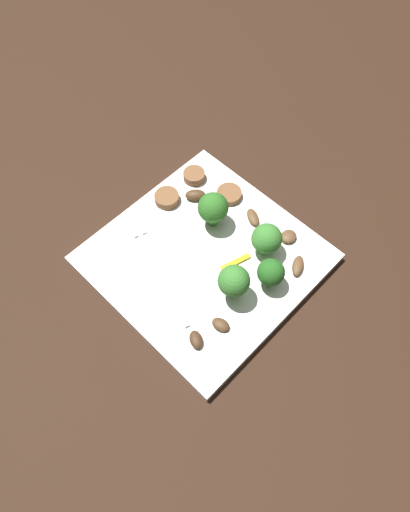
{
  "coord_description": "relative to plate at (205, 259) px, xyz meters",
  "views": [
    {
      "loc": [
        -0.21,
        0.21,
        0.54
      ],
      "look_at": [
        0.0,
        0.0,
        0.01
      ],
      "focal_mm": 32.55,
      "sensor_mm": 36.0,
      "label": 1
    }
  ],
  "objects": [
    {
      "name": "plate",
      "position": [
        0.0,
        0.0,
        0.0
      ],
      "size": [
        0.26,
        0.26,
        0.01
      ],
      "primitive_type": "cube",
      "color": "white",
      "rests_on": "ground_plane"
    },
    {
      "name": "mushroom_5",
      "position": [
        0.08,
        -0.06,
        0.01
      ],
      "size": [
        0.03,
        0.03,
        0.01
      ],
      "primitive_type": "ellipsoid",
      "rotation": [
        0.0,
        0.0,
        3.98
      ],
      "color": "#4C331E",
      "rests_on": "plate"
    },
    {
      "name": "broccoli_floret_1",
      "position": [
        -0.08,
        -0.03,
        0.04
      ],
      "size": [
        0.03,
        0.03,
        0.05
      ],
      "color": "#296420",
      "rests_on": "plate"
    },
    {
      "name": "sausage_slice_1",
      "position": [
        0.1,
        -0.08,
        0.01
      ],
      "size": [
        0.04,
        0.04,
        0.01
      ],
      "primitive_type": "cylinder",
      "rotation": [
        0.0,
        0.0,
        0.67
      ],
      "color": "brown",
      "rests_on": "plate"
    },
    {
      "name": "sausage_slice_2",
      "position": [
        0.1,
        -0.03,
        0.01
      ],
      "size": [
        0.04,
        0.04,
        0.01
      ],
      "primitive_type": "cylinder",
      "rotation": [
        0.0,
        0.0,
        2.94
      ],
      "color": "brown",
      "rests_on": "plate"
    },
    {
      "name": "mushroom_0",
      "position": [
        -0.08,
        0.06,
        0.01
      ],
      "size": [
        0.03,
        0.02,
        0.01
      ],
      "primitive_type": "ellipsoid",
      "rotation": [
        0.0,
        0.0,
        0.22
      ],
      "color": "#4C331E",
      "rests_on": "plate"
    },
    {
      "name": "ground_plane",
      "position": [
        0.0,
        0.0,
        -0.01
      ],
      "size": [
        1.4,
        1.4,
        0.0
      ],
      "primitive_type": "plane",
      "color": "black"
    },
    {
      "name": "pepper_strip_1",
      "position": [
        -0.04,
        -0.02,
        0.01
      ],
      "size": [
        0.02,
        0.04,
        0.0
      ],
      "primitive_type": "cube",
      "rotation": [
        0.0,
        0.0,
        4.42
      ],
      "color": "yellow",
      "rests_on": "plate"
    },
    {
      "name": "mushroom_4",
      "position": [
        -0.01,
        -0.09,
        0.01
      ],
      "size": [
        0.03,
        0.03,
        0.01
      ],
      "primitive_type": "ellipsoid",
      "rotation": [
        0.0,
        0.0,
        2.63
      ],
      "color": "brown",
      "rests_on": "plate"
    },
    {
      "name": "sausage_slice_0",
      "position": [
        0.04,
        -0.09,
        0.01
      ],
      "size": [
        0.05,
        0.05,
        0.01
      ],
      "primitive_type": "cylinder",
      "rotation": [
        0.0,
        0.0,
        2.15
      ],
      "color": "brown",
      "rests_on": "plate"
    },
    {
      "name": "mushroom_3",
      "position": [
        -0.07,
        0.09,
        0.01
      ],
      "size": [
        0.03,
        0.02,
        0.01
      ],
      "primitive_type": "ellipsoid",
      "rotation": [
        0.0,
        0.0,
        2.63
      ],
      "color": "#422B19",
      "rests_on": "plate"
    },
    {
      "name": "broccoli_floret_2",
      "position": [
        0.03,
        -0.04,
        0.04
      ],
      "size": [
        0.04,
        0.04,
        0.06
      ],
      "color": "#347525",
      "rests_on": "plate"
    },
    {
      "name": "fork",
      "position": [
        0.04,
        0.05,
        0.01
      ],
      "size": [
        0.17,
        0.07,
        0.0
      ],
      "rotation": [
        0.0,
        0.0,
        -0.33
      ],
      "color": "silver",
      "rests_on": "plate"
    },
    {
      "name": "broccoli_floret_0",
      "position": [
        -0.05,
        -0.06,
        0.04
      ],
      "size": [
        0.04,
        0.04,
        0.05
      ],
      "color": "#408630",
      "rests_on": "plate"
    },
    {
      "name": "broccoli_floret_3",
      "position": [
        -0.06,
        0.02,
        0.05
      ],
      "size": [
        0.04,
        0.04,
        0.06
      ],
      "color": "#408630",
      "rests_on": "plate"
    },
    {
      "name": "mushroom_1",
      "position": [
        -0.06,
        -0.1,
        0.01
      ],
      "size": [
        0.02,
        0.02,
        0.01
      ],
      "primitive_type": "ellipsoid",
      "rotation": [
        0.0,
        0.0,
        4.73
      ],
      "color": "brown",
      "rests_on": "plate"
    },
    {
      "name": "mushroom_2",
      "position": [
        -0.1,
        -0.07,
        0.01
      ],
      "size": [
        0.03,
        0.03,
        0.01
      ],
      "primitive_type": "ellipsoid",
      "rotation": [
        0.0,
        0.0,
        2.07
      ],
      "color": "brown",
      "rests_on": "plate"
    }
  ]
}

